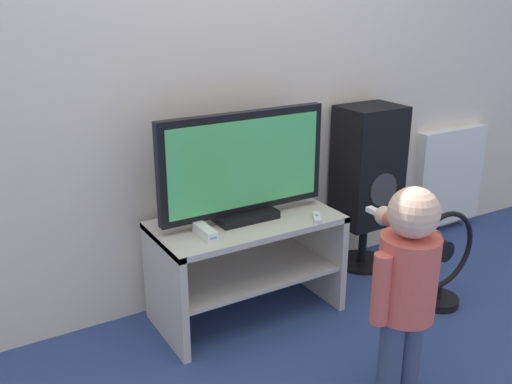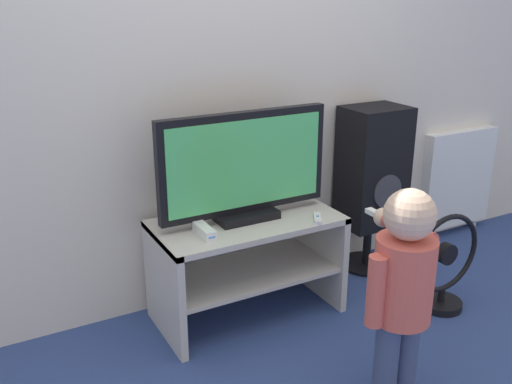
{
  "view_description": "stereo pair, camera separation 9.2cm",
  "coord_description": "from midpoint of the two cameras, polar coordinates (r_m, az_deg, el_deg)",
  "views": [
    {
      "loc": [
        -1.31,
        -2.05,
        1.62
      ],
      "look_at": [
        0.0,
        0.15,
        0.71
      ],
      "focal_mm": 40.0,
      "sensor_mm": 36.0,
      "label": 1
    },
    {
      "loc": [
        -1.23,
        -2.1,
        1.62
      ],
      "look_at": [
        0.0,
        0.15,
        0.71
      ],
      "focal_mm": 40.0,
      "sensor_mm": 36.0,
      "label": 2
    }
  ],
  "objects": [
    {
      "name": "television",
      "position": [
        2.79,
        -2.2,
        2.45
      ],
      "size": [
        0.89,
        0.2,
        0.54
      ],
      "color": "black",
      "rests_on": "tv_stand"
    },
    {
      "name": "floor_fan",
      "position": [
        3.21,
        17.3,
        -6.88
      ],
      "size": [
        0.44,
        0.23,
        0.54
      ],
      "color": "black",
      "rests_on": "ground_plane"
    },
    {
      "name": "radiator",
      "position": [
        4.17,
        18.14,
        1.46
      ],
      "size": [
        0.6,
        0.08,
        0.74
      ],
      "color": "white",
      "rests_on": "ground_plane"
    },
    {
      "name": "remote_primary",
      "position": [
        2.86,
        5.19,
        -2.58
      ],
      "size": [
        0.1,
        0.13,
        0.03
      ],
      "color": "white",
      "rests_on": "tv_stand"
    },
    {
      "name": "ground_plane",
      "position": [
        2.92,
        0.58,
        -14.1
      ],
      "size": [
        16.0,
        16.0,
        0.0
      ],
      "primitive_type": "plane",
      "color": "navy"
    },
    {
      "name": "wall_back",
      "position": [
        2.95,
        -5.21,
        13.23
      ],
      "size": [
        10.0,
        0.06,
        2.6
      ],
      "color": "silver",
      "rests_on": "ground_plane"
    },
    {
      "name": "child",
      "position": [
        2.34,
        13.64,
        -8.32
      ],
      "size": [
        0.35,
        0.51,
        0.93
      ],
      "color": "#3F4C72",
      "rests_on": "ground_plane"
    },
    {
      "name": "game_console",
      "position": [
        2.67,
        -6.11,
        -3.96
      ],
      "size": [
        0.05,
        0.18,
        0.05
      ],
      "color": "white",
      "rests_on": "tv_stand"
    },
    {
      "name": "tv_stand",
      "position": [
        2.94,
        -1.88,
        -6.2
      ],
      "size": [
        0.94,
        0.49,
        0.54
      ],
      "color": "beige",
      "rests_on": "ground_plane"
    },
    {
      "name": "speaker_tower",
      "position": [
        3.43,
        10.36,
        2.22
      ],
      "size": [
        0.36,
        0.32,
        1.0
      ],
      "color": "black",
      "rests_on": "ground_plane"
    }
  ]
}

